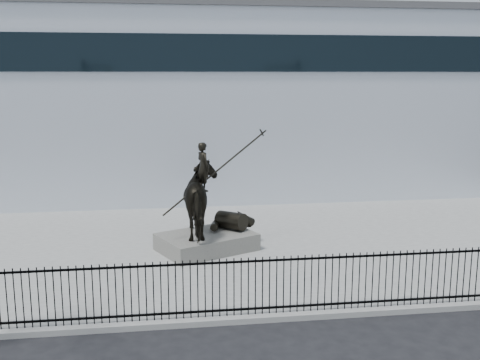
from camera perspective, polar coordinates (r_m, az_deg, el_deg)
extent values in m
plane|color=black|center=(13.51, 2.56, -16.17)|extent=(120.00, 120.00, 0.00)
cube|color=gray|center=(19.91, -1.16, -6.91)|extent=(30.00, 12.00, 0.15)
cube|color=silver|center=(31.96, -4.03, 7.83)|extent=(44.00, 14.00, 9.00)
cube|color=black|center=(14.50, 1.64, -12.91)|extent=(22.00, 0.05, 0.05)
cube|color=black|center=(14.04, 1.67, -8.23)|extent=(22.00, 0.05, 0.05)
cube|color=black|center=(14.27, 1.66, -10.70)|extent=(22.00, 0.03, 1.50)
cube|color=#595651|center=(19.39, -3.42, -6.30)|extent=(3.66, 3.19, 0.57)
imported|color=black|center=(19.01, -3.47, -1.95)|extent=(2.90, 3.07, 2.44)
imported|color=black|center=(18.75, -3.76, 1.34)|extent=(0.61, 0.71, 1.65)
cylinder|color=black|center=(19.00, -2.62, 0.71)|extent=(3.59, 1.70, 2.48)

